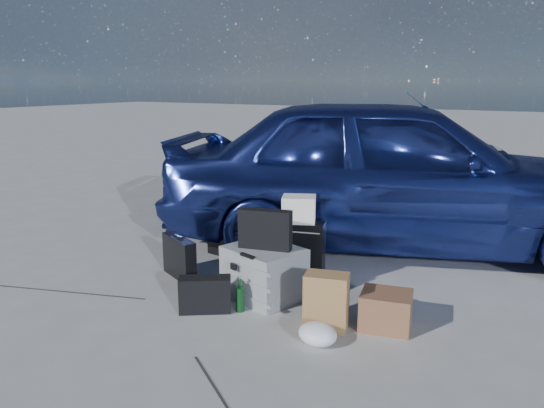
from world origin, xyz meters
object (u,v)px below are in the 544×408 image
Objects in this scene: car at (396,172)px; briefcase at (179,258)px; green_bottle at (240,295)px; duffel_bag at (279,251)px; cardboard_box at (386,310)px; pelican_case at (264,273)px; suitcase_left at (231,225)px; suitcase_right at (298,253)px.

car is 9.91× the size of briefcase.
green_bottle is (-0.48, -2.13, -0.66)m from car.
car is at bearing 78.72° from briefcase.
cardboard_box is at bearing -24.75° from duffel_bag.
pelican_case reaches higher than briefcase.
green_bottle reaches higher than cardboard_box.
car reaches higher than cardboard_box.
duffel_bag is (0.56, -0.04, -0.16)m from suitcase_left.
suitcase_left reaches higher than suitcase_right.
car is at bearing 106.47° from cardboard_box.
suitcase_right is at bearing 144.65° from car.
cardboard_box is (0.92, -0.44, -0.14)m from suitcase_right.
car is 8.63× the size of suitcase_right.
briefcase is (-1.33, -1.81, -0.61)m from car.
duffel_bag is at bearing 127.00° from suitcase_right.
duffel_bag reaches higher than cardboard_box.
cardboard_box is (1.82, -0.75, -0.19)m from suitcase_left.
cardboard_box is (1.26, -0.71, -0.03)m from duffel_bag.
cardboard_box is (0.54, -1.84, -0.66)m from car.
pelican_case is at bearing -65.03° from duffel_bag.
green_bottle is (-0.10, -0.73, -0.14)m from suitcase_right.
suitcase_right is at bearing 94.69° from pelican_case.
car is at bearing 62.35° from duffel_bag.
pelican_case reaches higher than cardboard_box.
cardboard_box is (1.01, -0.03, -0.08)m from pelican_case.
green_bottle is (0.24, -1.00, -0.02)m from duffel_bag.
duffel_bag is at bearing 150.73° from cardboard_box.
duffel_bag is at bearing 103.29° from green_bottle.
pelican_case is 0.86m from briefcase.
briefcase is 0.76× the size of duffel_bag.
green_bottle is (-0.02, -0.32, -0.07)m from pelican_case.
car is 1.75m from suitcase_left.
suitcase_left is 0.95m from suitcase_right.
pelican_case is (-0.46, -1.81, -0.58)m from car.
suitcase_left is 1.32m from green_bottle.
car is 13.54× the size of cardboard_box.
suitcase_left reaches higher than cardboard_box.
green_bottle is at bearing -72.19° from duffel_bag.
duffel_bag is at bearing 127.09° from pelican_case.
car reaches higher than green_bottle.
suitcase_left reaches higher than briefcase.
pelican_case is at bearing -34.32° from suitcase_left.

